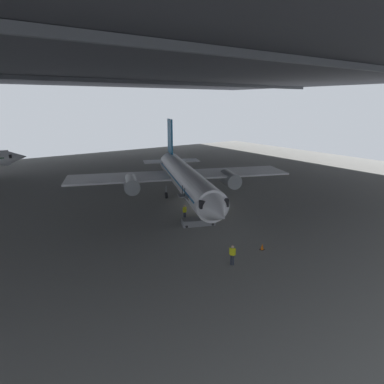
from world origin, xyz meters
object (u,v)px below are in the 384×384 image
at_px(crew_worker_near_nose, 232,254).
at_px(crew_worker_by_stairs, 185,211).
at_px(boarding_stairs, 198,219).
at_px(traffic_cone_orange, 262,247).
at_px(airplane_main, 185,178).

relative_size(crew_worker_near_nose, crew_worker_by_stairs, 1.00).
relative_size(boarding_stairs, crew_worker_by_stairs, 2.53).
bearing_deg(crew_worker_near_nose, traffic_cone_orange, 8.42).
xyz_separation_m(airplane_main, boarding_stairs, (-3.87, -8.43, -2.57)).
distance_m(airplane_main, boarding_stairs, 9.62).
distance_m(airplane_main, traffic_cone_orange, 17.57).
relative_size(airplane_main, traffic_cone_orange, 53.27).
bearing_deg(boarding_stairs, crew_worker_by_stairs, 97.11).
bearing_deg(crew_worker_by_stairs, traffic_cone_orange, -82.75).
bearing_deg(crew_worker_by_stairs, boarding_stairs, -82.89).
bearing_deg(crew_worker_near_nose, airplane_main, 68.43).
xyz_separation_m(crew_worker_near_nose, crew_worker_by_stairs, (2.86, 11.51, 0.00)).
height_order(boarding_stairs, crew_worker_by_stairs, boarding_stairs).
bearing_deg(crew_worker_near_nose, crew_worker_by_stairs, 76.07).
bearing_deg(crew_worker_by_stairs, crew_worker_near_nose, -103.93).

